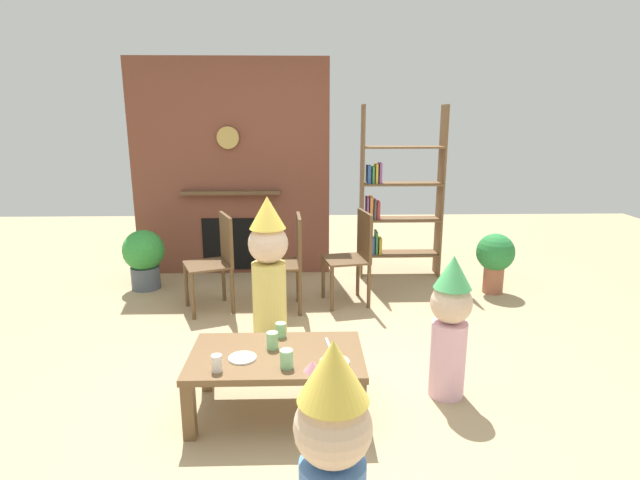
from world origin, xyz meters
TOP-DOWN VIEW (x-y plane):
  - ground_plane at (0.00, 0.00)m, footprint 12.00×12.00m
  - brick_fireplace_feature at (-0.79, 2.60)m, footprint 2.20×0.28m
  - bookshelf at (1.03, 2.40)m, footprint 0.90×0.28m
  - coffee_table at (-0.13, -0.34)m, footprint 1.05×0.62m
  - paper_cup_near_left at (-0.12, -0.09)m, footprint 0.07×0.07m
  - paper_cup_near_right at (-0.16, -0.26)m, footprint 0.07×0.07m
  - paper_cup_center at (-0.46, -0.54)m, footprint 0.06×0.06m
  - paper_cup_far_left at (-0.07, -0.51)m, footprint 0.08×0.08m
  - paper_plate_front at (0.21, -0.46)m, footprint 0.17×0.17m
  - paper_plate_rear at (-0.33, -0.40)m, footprint 0.17×0.17m
  - birthday_cake_slice at (0.08, -0.56)m, footprint 0.10×0.10m
  - table_fork at (0.18, -0.21)m, footprint 0.04×0.15m
  - child_with_cone_hat at (0.14, -1.55)m, footprint 0.29×0.29m
  - child_in_pink at (0.96, -0.18)m, footprint 0.26×0.26m
  - child_by_the_chairs at (-0.26, 0.79)m, footprint 0.32×0.32m
  - dining_chair_left at (-0.78, 1.40)m, footprint 0.52×0.52m
  - dining_chair_middle at (-0.11, 1.37)m, footprint 0.42×0.42m
  - dining_chair_right at (0.52, 1.52)m, footprint 0.47×0.47m
  - potted_plant_tall at (1.98, 1.77)m, footprint 0.38×0.38m
  - potted_plant_short at (-1.65, 1.99)m, footprint 0.43×0.43m

SIDE VIEW (x-z plane):
  - ground_plane at x=0.00m, z-range 0.00..0.00m
  - coffee_table at x=-0.13m, z-range 0.13..0.52m
  - potted_plant_short at x=-1.65m, z-range 0.04..0.67m
  - potted_plant_tall at x=1.98m, z-range 0.07..0.69m
  - table_fork at x=0.18m, z-range 0.38..0.39m
  - paper_plate_front at x=0.21m, z-range 0.38..0.40m
  - paper_plate_rear at x=-0.33m, z-range 0.38..0.40m
  - birthday_cake_slice at x=0.08m, z-range 0.38..0.45m
  - paper_cup_near_left at x=-0.12m, z-range 0.38..0.48m
  - paper_cup_center at x=-0.46m, z-range 0.38..0.48m
  - paper_cup_near_right at x=-0.16m, z-range 0.38..0.49m
  - paper_cup_far_left at x=-0.07m, z-range 0.38..0.49m
  - child_in_pink at x=0.96m, z-range 0.03..0.98m
  - dining_chair_left at x=-0.78m, z-range 0.06..0.96m
  - dining_chair_middle at x=-0.11m, z-range 0.06..0.96m
  - dining_chair_right at x=0.52m, z-range 0.06..0.96m
  - child_with_cone_hat at x=0.14m, z-range 0.03..1.07m
  - child_by_the_chairs at x=-0.26m, z-range 0.03..1.20m
  - bookshelf at x=1.03m, z-range -0.09..1.81m
  - brick_fireplace_feature at x=-0.79m, z-range -0.01..2.39m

